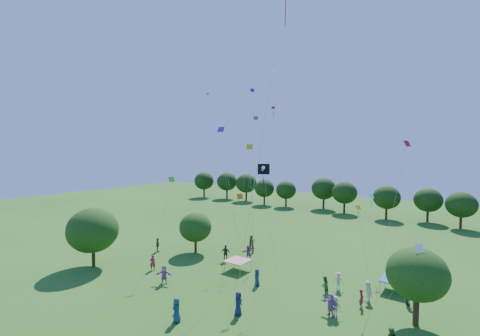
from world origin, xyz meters
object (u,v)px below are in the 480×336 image
at_px(near_tree_north, 195,227).
at_px(tent_red_stripe, 238,261).
at_px(near_tree_west, 93,230).
at_px(near_tree_east, 417,274).
at_px(red_high_kite, 276,51).
at_px(tent_blue, 395,280).
at_px(pirate_kite, 264,171).

height_order(near_tree_north, tent_red_stripe, near_tree_north).
distance_m(near_tree_west, near_tree_north, 11.42).
height_order(near_tree_east, tent_red_stripe, near_tree_east).
relative_size(near_tree_north, tent_red_stripe, 2.23).
bearing_deg(tent_red_stripe, red_high_kite, -25.33).
height_order(tent_red_stripe, red_high_kite, red_high_kite).
bearing_deg(tent_red_stripe, tent_blue, 15.67).
relative_size(pirate_kite, red_high_kite, 0.40).
distance_m(near_tree_east, tent_blue, 6.17).
bearing_deg(red_high_kite, tent_blue, 39.11).
height_order(near_tree_north, near_tree_east, near_tree_east).
distance_m(tent_red_stripe, red_high_kite, 20.75).
bearing_deg(near_tree_north, tent_red_stripe, -13.08).
distance_m(tent_blue, pirate_kite, 15.10).
height_order(near_tree_north, red_high_kite, red_high_kite).
relative_size(near_tree_north, pirate_kite, 0.49).
height_order(pirate_kite, red_high_kite, red_high_kite).
relative_size(tent_red_stripe, red_high_kite, 0.09).
xyz_separation_m(near_tree_north, tent_blue, (21.92, 2.23, -2.10)).
height_order(tent_red_stripe, tent_blue, same).
height_order(near_tree_west, near_tree_north, near_tree_west).
bearing_deg(near_tree_west, near_tree_north, 60.06).
distance_m(near_tree_north, near_tree_east, 24.35).
xyz_separation_m(near_tree_west, tent_blue, (27.60, 12.09, -2.94)).
relative_size(near_tree_east, red_high_kite, 0.22).
bearing_deg(near_tree_west, tent_red_stripe, 31.25).
relative_size(tent_red_stripe, pirate_kite, 0.22).
distance_m(near_tree_north, pirate_kite, 14.91).
bearing_deg(tent_red_stripe, pirate_kite, -27.30).
bearing_deg(pirate_kite, red_high_kite, -18.35).
xyz_separation_m(near_tree_north, pirate_kite, (12.18, -4.12, 7.55)).
xyz_separation_m(near_tree_east, pirate_kite, (-11.99, -1.27, 6.96)).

